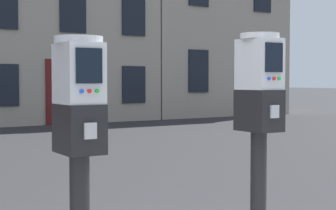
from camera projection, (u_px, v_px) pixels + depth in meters
parking_meter_near_kerb at (79, 139)px, 2.39m from camera, size 0.22×0.26×1.47m
parking_meter_twin_adjacent at (259, 119)px, 2.97m from camera, size 0.22×0.26×1.53m
townhouse_grey_stucco at (184, 3)px, 23.58m from camera, size 6.44×6.65×9.67m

